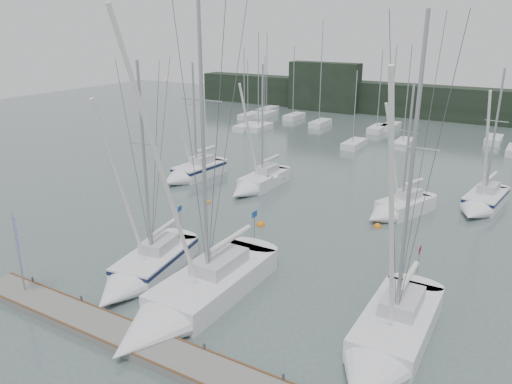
# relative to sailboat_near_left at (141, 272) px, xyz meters

# --- Properties ---
(ground) EXTENTS (160.00, 160.00, 0.00)m
(ground) POSITION_rel_sailboat_near_left_xyz_m (5.35, 0.27, -0.56)
(ground) COLOR #4D5E5C
(ground) RESTS_ON ground
(dock) EXTENTS (24.00, 2.00, 0.40)m
(dock) POSITION_rel_sailboat_near_left_xyz_m (5.35, -4.73, -0.36)
(dock) COLOR slate
(dock) RESTS_ON ground
(far_treeline) EXTENTS (90.00, 4.00, 5.00)m
(far_treeline) POSITION_rel_sailboat_near_left_xyz_m (5.35, 62.27, 1.94)
(far_treeline) COLOR black
(far_treeline) RESTS_ON ground
(far_building_left) EXTENTS (12.00, 3.00, 8.00)m
(far_building_left) POSITION_rel_sailboat_near_left_xyz_m (-14.65, 60.27, 3.44)
(far_building_left) COLOR black
(far_building_left) RESTS_ON ground
(mast_forest) EXTENTS (52.88, 27.49, 14.69)m
(mast_forest) POSITION_rel_sailboat_near_left_xyz_m (3.46, 45.44, -0.09)
(mast_forest) COLOR silver
(mast_forest) RESTS_ON ground
(sailboat_near_left) EXTENTS (4.10, 9.01, 13.38)m
(sailboat_near_left) POSITION_rel_sailboat_near_left_xyz_m (0.00, 0.00, 0.00)
(sailboat_near_left) COLOR silver
(sailboat_near_left) RESTS_ON ground
(sailboat_near_center) EXTENTS (3.46, 12.26, 18.32)m
(sailboat_near_center) POSITION_rel_sailboat_near_left_xyz_m (4.40, -1.45, 0.04)
(sailboat_near_center) COLOR silver
(sailboat_near_center) RESTS_ON ground
(sailboat_near_right) EXTENTS (3.15, 10.22, 15.88)m
(sailboat_near_right) POSITION_rel_sailboat_near_left_xyz_m (14.34, 0.32, 0.01)
(sailboat_near_right) COLOR silver
(sailboat_near_right) RESTS_ON ground
(sailboat_mid_a) EXTENTS (3.27, 7.70, 11.70)m
(sailboat_mid_a) POSITION_rel_sailboat_near_left_xyz_m (-9.78, 17.21, 0.06)
(sailboat_mid_a) COLOR silver
(sailboat_mid_a) RESTS_ON ground
(sailboat_mid_b) EXTENTS (2.55, 8.04, 11.72)m
(sailboat_mid_b) POSITION_rel_sailboat_near_left_xyz_m (-2.77, 17.74, -0.01)
(sailboat_mid_b) COLOR silver
(sailboat_mid_b) RESTS_ON ground
(sailboat_mid_c) EXTENTS (4.56, 6.94, 10.92)m
(sailboat_mid_c) POSITION_rel_sailboat_near_left_xyz_m (9.81, 17.65, 0.01)
(sailboat_mid_c) COLOR silver
(sailboat_mid_c) RESTS_ON ground
(sailboat_mid_d) EXTENTS (3.37, 7.53, 11.87)m
(sailboat_mid_d) POSITION_rel_sailboat_near_left_xyz_m (15.36, 22.50, 0.01)
(sailboat_mid_d) COLOR silver
(sailboat_mid_d) RESTS_ON ground
(buoy_a) EXTENTS (0.67, 0.67, 0.67)m
(buoy_a) POSITION_rel_sailboat_near_left_xyz_m (1.76, 10.83, -0.56)
(buoy_a) COLOR orange
(buoy_a) RESTS_ON ground
(buoy_b) EXTENTS (0.59, 0.59, 0.59)m
(buoy_b) POSITION_rel_sailboat_near_left_xyz_m (9.36, 14.92, -0.56)
(buoy_b) COLOR orange
(buoy_b) RESTS_ON ground
(buoy_c) EXTENTS (0.47, 0.47, 0.47)m
(buoy_c) POSITION_rel_sailboat_near_left_xyz_m (-4.48, 12.77, -0.56)
(buoy_c) COLOR orange
(buoy_c) RESTS_ON ground
(dock_banner) EXTENTS (0.67, 0.29, 4.61)m
(dock_banner) POSITION_rel_sailboat_near_left_xyz_m (-3.99, -4.69, 2.57)
(dock_banner) COLOR #9D9FA4
(dock_banner) RESTS_ON dock
(seagull) EXTENTS (0.90, 0.40, 0.18)m
(seagull) POSITION_rel_sailboat_near_left_xyz_m (7.96, 1.64, 6.60)
(seagull) COLOR white
(seagull) RESTS_ON ground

